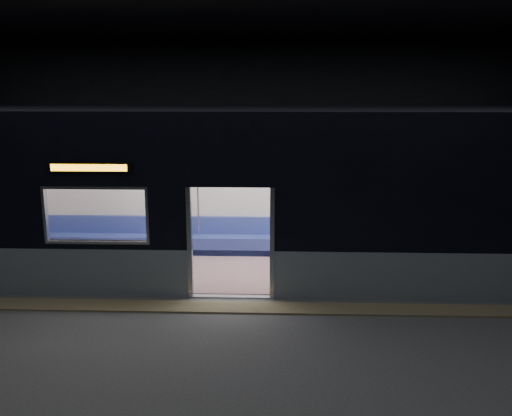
{
  "coord_description": "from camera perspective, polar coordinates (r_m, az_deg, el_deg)",
  "views": [
    {
      "loc": [
        0.8,
        -8.23,
        3.74
      ],
      "look_at": [
        0.41,
        2.3,
        1.4
      ],
      "focal_mm": 38.0,
      "sensor_mm": 36.0,
      "label": 1
    }
  ],
  "objects": [
    {
      "name": "station_floor",
      "position": [
        9.08,
        -3.17,
        -11.86
      ],
      "size": [
        24.0,
        14.0,
        0.01
      ],
      "primitive_type": "cube",
      "color": "#47494C",
      "rests_on": "ground"
    },
    {
      "name": "station_envelope",
      "position": [
        8.27,
        -3.48,
        11.97
      ],
      "size": [
        24.0,
        14.0,
        5.0
      ],
      "color": "black",
      "rests_on": "station_floor"
    },
    {
      "name": "tactile_strip",
      "position": [
        9.57,
        -2.87,
        -10.4
      ],
      "size": [
        22.8,
        0.5,
        0.03
      ],
      "primitive_type": "cube",
      "color": "#8C7F59",
      "rests_on": "station_floor"
    },
    {
      "name": "metro_car",
      "position": [
        10.97,
        -2.08,
        2.57
      ],
      "size": [
        18.0,
        3.04,
        3.35
      ],
      "color": "gray",
      "rests_on": "station_floor"
    },
    {
      "name": "passenger",
      "position": [
        12.19,
        6.51,
        -1.69
      ],
      "size": [
        0.4,
        0.65,
        1.29
      ],
      "rotation": [
        0.0,
        0.0,
        0.19
      ],
      "color": "black",
      "rests_on": "metro_car"
    },
    {
      "name": "handbag",
      "position": [
        12.02,
        6.78,
        -2.42
      ],
      "size": [
        0.29,
        0.26,
        0.13
      ],
      "primitive_type": "cube",
      "rotation": [
        0.0,
        0.0,
        0.18
      ],
      "color": "black",
      "rests_on": "passenger"
    },
    {
      "name": "transit_map",
      "position": [
        12.99,
        20.83,
        1.63
      ],
      "size": [
        0.98,
        0.03,
        0.64
      ],
      "primitive_type": "cube",
      "color": "white",
      "rests_on": "metro_car"
    }
  ]
}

